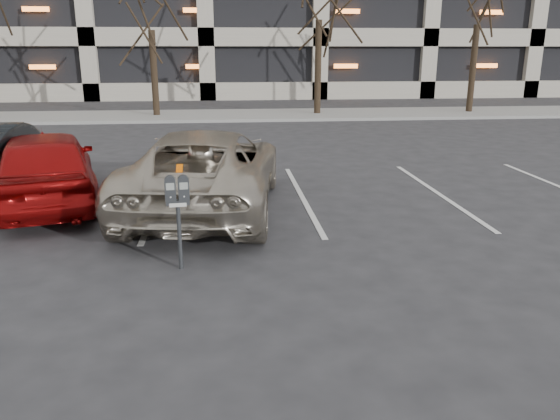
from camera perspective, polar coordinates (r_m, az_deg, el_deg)
The scene contains 6 objects.
ground at distance 8.59m, azimuth -4.85°, elevation -2.79°, with size 140.00×140.00×0.00m, color #28282B.
sidewalk at distance 24.27m, azimuth -5.59°, elevation 9.82°, with size 80.00×4.00×0.12m, color gray.
stall_lines at distance 10.87m, azimuth -12.48°, elevation 1.02°, with size 16.90×5.20×0.00m.
parking_meter at distance 7.16m, azimuth -10.66°, elevation 1.08°, with size 0.33×0.16×1.25m.
suv_silver at distance 10.00m, azimuth -7.78°, elevation 4.21°, with size 3.09×5.53×1.47m.
car_red at distance 11.01m, azimuth -23.26°, elevation 4.13°, with size 1.72×4.27×1.46m, color #9C0E0E.
Camera 1 is at (-0.09, -8.12, 2.82)m, focal length 35.00 mm.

